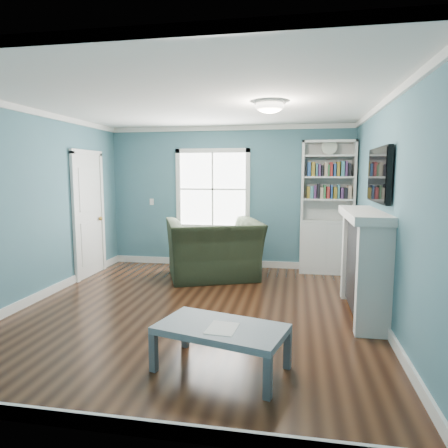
# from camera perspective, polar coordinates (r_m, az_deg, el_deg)

# --- Properties ---
(floor) EXTENTS (5.00, 5.00, 0.00)m
(floor) POSITION_cam_1_polar(r_m,az_deg,el_deg) (5.27, -3.98, -12.11)
(floor) COLOR black
(floor) RESTS_ON ground
(room_walls) EXTENTS (5.00, 5.00, 5.00)m
(room_walls) POSITION_cam_1_polar(r_m,az_deg,el_deg) (4.97, -4.14, 5.35)
(room_walls) COLOR #3E687A
(room_walls) RESTS_ON ground
(trim) EXTENTS (4.50, 5.00, 2.60)m
(trim) POSITION_cam_1_polar(r_m,az_deg,el_deg) (5.00, -4.10, 1.39)
(trim) COLOR white
(trim) RESTS_ON ground
(window) EXTENTS (1.40, 0.06, 1.50)m
(window) POSITION_cam_1_polar(r_m,az_deg,el_deg) (7.47, -1.63, 4.99)
(window) COLOR white
(window) RESTS_ON room_walls
(bookshelf) EXTENTS (0.90, 0.35, 2.31)m
(bookshelf) POSITION_cam_1_polar(r_m,az_deg,el_deg) (7.18, 14.45, 0.46)
(bookshelf) COLOR silver
(bookshelf) RESTS_ON ground
(fireplace) EXTENTS (0.44, 1.58, 1.30)m
(fireplace) POSITION_cam_1_polar(r_m,az_deg,el_deg) (5.21, 19.43, -5.47)
(fireplace) COLOR black
(fireplace) RESTS_ON ground
(tv) EXTENTS (0.06, 1.10, 0.65)m
(tv) POSITION_cam_1_polar(r_m,az_deg,el_deg) (5.11, 21.29, 6.54)
(tv) COLOR black
(tv) RESTS_ON fireplace
(door) EXTENTS (0.12, 0.98, 2.17)m
(door) POSITION_cam_1_polar(r_m,az_deg,el_deg) (7.14, -18.75, 1.47)
(door) COLOR silver
(door) RESTS_ON ground
(ceiling_fixture) EXTENTS (0.38, 0.38, 0.15)m
(ceiling_fixture) POSITION_cam_1_polar(r_m,az_deg,el_deg) (4.99, 6.55, 16.47)
(ceiling_fixture) COLOR white
(ceiling_fixture) RESTS_ON room_walls
(light_switch) EXTENTS (0.08, 0.01, 0.12)m
(light_switch) POSITION_cam_1_polar(r_m,az_deg,el_deg) (7.81, -10.28, 3.14)
(light_switch) COLOR white
(light_switch) RESTS_ON room_walls
(recliner) EXTENTS (1.74, 1.45, 1.30)m
(recliner) POSITION_cam_1_polar(r_m,az_deg,el_deg) (6.64, -1.51, -2.23)
(recliner) COLOR black
(recliner) RESTS_ON ground
(coffee_table) EXTENTS (1.24, 0.88, 0.41)m
(coffee_table) POSITION_cam_1_polar(r_m,az_deg,el_deg) (3.66, -0.43, -15.10)
(coffee_table) COLOR #4D545C
(coffee_table) RESTS_ON ground
(paper_sheet) EXTENTS (0.27, 0.34, 0.00)m
(paper_sheet) POSITION_cam_1_polar(r_m,az_deg,el_deg) (3.58, -0.27, -14.67)
(paper_sheet) COLOR white
(paper_sheet) RESTS_ON coffee_table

